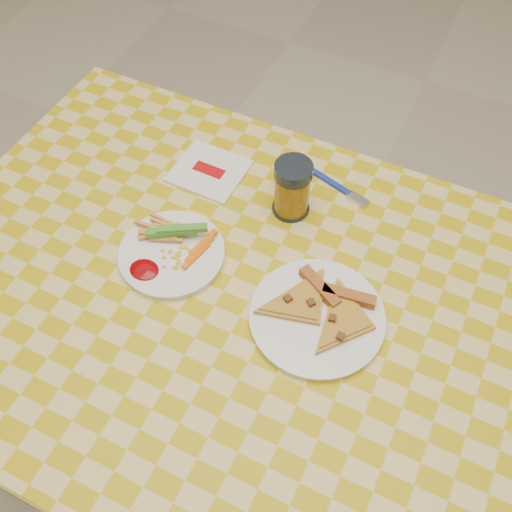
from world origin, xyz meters
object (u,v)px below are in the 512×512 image
Objects in this scene: plate_left at (172,254)px; plate_right at (317,317)px; drink_glass at (292,189)px; table at (249,321)px.

plate_right is (0.30, -0.01, 0.00)m from plate_left.
plate_left is at bearing -127.08° from drink_glass.
plate_right reaches higher than table.
plate_left reaches higher than table.
plate_right is at bearing -55.94° from drink_glass.
plate_right is 1.92× the size of drink_glass.
table is 6.51× the size of plate_left.
table is at bearing -171.00° from plate_right.
plate_left is at bearing 178.69° from plate_right.
plate_right is 0.26m from drink_glass.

